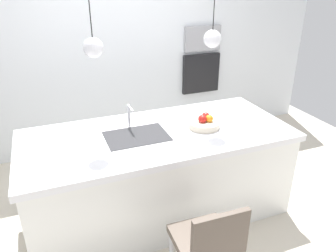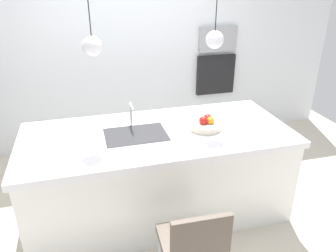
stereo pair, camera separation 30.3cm
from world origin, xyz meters
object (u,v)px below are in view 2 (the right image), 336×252
at_px(fruit_bowl, 205,125).
at_px(oven, 215,74).
at_px(microwave, 217,39).
at_px(chair_near, 193,246).

xyz_separation_m(fruit_bowl, oven, (0.78, 1.63, -0.02)).
bearing_deg(microwave, oven, 0.00).
xyz_separation_m(fruit_bowl, microwave, (0.78, 1.63, 0.48)).
xyz_separation_m(microwave, oven, (0.00, 0.00, -0.50)).
bearing_deg(oven, chair_near, -115.26).
distance_m(microwave, chair_near, 3.03).
xyz_separation_m(fruit_bowl, chair_near, (-0.45, -0.98, -0.45)).
height_order(fruit_bowl, chair_near, fruit_bowl).
distance_m(oven, chair_near, 2.92).
bearing_deg(microwave, fruit_bowl, -115.67).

